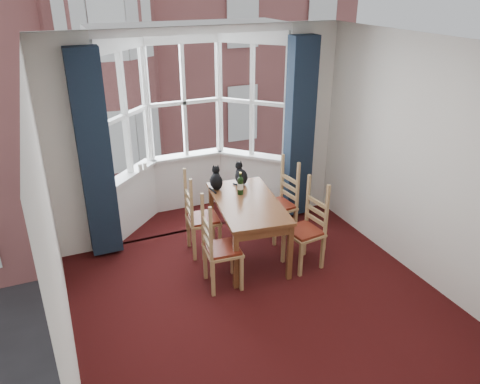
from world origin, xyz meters
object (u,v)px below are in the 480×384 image
chair_left_near (215,251)px  cat_left (216,180)px  candle_short (145,166)px  chair_right_far (283,205)px  dining_table (248,208)px  candle_tall (140,167)px  cat_right (241,175)px  wine_bottle (240,185)px  chair_right_near (310,230)px  chair_left_far (196,220)px

chair_left_near → cat_left: bearing=68.3°
candle_short → chair_right_far: bearing=-32.5°
dining_table → cat_left: cat_left is taller
chair_right_far → candle_tall: size_ratio=8.25×
cat_right → candle_short: (-1.13, 0.79, 0.02)m
dining_table → cat_right: (0.14, 0.54, 0.22)m
wine_bottle → candle_short: 1.48m
cat_left → candle_tall: 1.15m
dining_table → cat_left: 0.60m
cat_left → wine_bottle: (0.23, -0.28, 0.01)m
cat_left → candle_short: size_ratio=3.13×
cat_left → chair_right_near: bearing=-49.7°
chair_right_near → chair_right_far: bearing=86.9°
chair_left_far → candle_tall: bearing=115.8°
chair_left_near → cat_left: 1.16m
cat_left → candle_tall: (-0.83, 0.78, 0.03)m
chair_right_near → cat_right: cat_right is taller
chair_left_far → candle_tall: candle_tall is taller
wine_bottle → cat_left: bearing=128.8°
wine_bottle → candle_short: size_ratio=2.92×
candle_short → candle_tall: bearing=-157.7°
chair_left_far → candle_short: (-0.40, 1.01, 0.45)m
chair_right_near → wine_bottle: wine_bottle is taller
wine_bottle → candle_tall: size_ratio=2.70×
chair_right_far → candle_short: 2.01m
candle_tall → cat_left: bearing=-43.2°
cat_right → candle_tall: cat_right is taller
chair_left_far → wine_bottle: (0.58, -0.08, 0.44)m
chair_right_near → candle_tall: size_ratio=8.25×
dining_table → chair_right_far: 0.75m
dining_table → chair_right_far: size_ratio=1.65×
chair_right_near → cat_right: size_ratio=2.89×
candle_tall → wine_bottle: bearing=-45.2°
dining_table → candle_tall: size_ratio=13.59×
cat_left → candle_short: bearing=133.0°
chair_left_far → cat_right: cat_right is taller
chair_left_near → chair_left_far: (0.04, 0.80, 0.00)m
chair_left_near → chair_right_near: (1.25, -0.01, 0.00)m
chair_left_near → chair_left_far: 0.80m
chair_left_far → cat_right: (0.73, 0.22, 0.43)m
chair_right_far → cat_left: bearing=165.0°
dining_table → wine_bottle: bearing=89.8°
chair_right_far → cat_left: (-0.90, 0.24, 0.43)m
cat_right → wine_bottle: (-0.14, -0.31, 0.01)m
chair_left_far → chair_right_near: size_ratio=1.00×
cat_left → cat_right: size_ratio=1.01×
dining_table → candle_short: candle_short is taller
dining_table → cat_right: 0.60m
chair_left_near → candle_short: size_ratio=8.91×
dining_table → chair_left_far: bearing=151.7°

